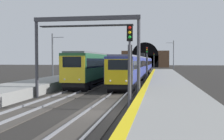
% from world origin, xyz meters
% --- Properties ---
extents(ground_plane, '(320.00, 320.00, 0.00)m').
position_xyz_m(ground_plane, '(0.00, 0.00, 0.00)').
color(ground_plane, '#282623').
extents(platform_right, '(112.00, 4.82, 0.95)m').
position_xyz_m(platform_right, '(0.00, -4.69, 0.47)').
color(platform_right, gray).
rests_on(platform_right, ground_plane).
extents(platform_right_edge_strip, '(112.00, 0.50, 0.01)m').
position_xyz_m(platform_right_edge_strip, '(0.00, -2.54, 0.95)').
color(platform_right_edge_strip, yellow).
rests_on(platform_right_edge_strip, platform_right).
extents(track_main_line, '(160.00, 2.74, 0.21)m').
position_xyz_m(track_main_line, '(0.00, 0.00, 0.04)').
color(track_main_line, '#423D38').
rests_on(track_main_line, ground_plane).
extents(track_adjacent_line, '(160.00, 3.00, 0.21)m').
position_xyz_m(track_adjacent_line, '(0.00, 4.83, 0.04)').
color(track_adjacent_line, '#423D38').
rests_on(track_adjacent_line, ground_plane).
extents(train_main_approaching, '(64.24, 2.83, 4.76)m').
position_xyz_m(train_main_approaching, '(41.04, 0.00, 2.23)').
color(train_main_approaching, navy).
rests_on(train_main_approaching, ground_plane).
extents(train_adjacent_platform, '(59.03, 2.85, 4.23)m').
position_xyz_m(train_adjacent_platform, '(39.19, 4.83, 2.42)').
color(train_adjacent_platform, '#235638').
rests_on(train_adjacent_platform, ground_plane).
extents(railway_signal_near, '(0.39, 0.38, 5.60)m').
position_xyz_m(railway_signal_near, '(1.20, -1.88, 3.37)').
color(railway_signal_near, '#4C4C54').
rests_on(railway_signal_near, ground_plane).
extents(railway_signal_mid, '(0.39, 0.38, 5.40)m').
position_xyz_m(railway_signal_mid, '(26.55, -1.88, 3.26)').
color(railway_signal_mid, '#38383D').
rests_on(railway_signal_mid, ground_plane).
extents(railway_signal_far, '(0.39, 0.38, 5.94)m').
position_xyz_m(railway_signal_far, '(86.03, -1.88, 3.55)').
color(railway_signal_far, '#4C4C54').
rests_on(railway_signal_far, ground_plane).
extents(overhead_signal_gantry, '(0.70, 9.29, 7.04)m').
position_xyz_m(overhead_signal_gantry, '(6.30, 2.42, 5.38)').
color(overhead_signal_gantry, '#3F3F47').
rests_on(overhead_signal_gantry, ground_plane).
extents(tunnel_portal, '(2.42, 21.04, 11.78)m').
position_xyz_m(tunnel_portal, '(107.54, 2.42, 3.74)').
color(tunnel_portal, brown).
rests_on(tunnel_portal, ground_plane).
extents(catenary_mast_near, '(0.22, 2.09, 8.43)m').
position_xyz_m(catenary_mast_near, '(58.25, -7.47, 4.32)').
color(catenary_mast_near, '#595B60').
rests_on(catenary_mast_near, ground_plane).
extents(catenary_mast_far, '(0.22, 1.92, 7.37)m').
position_xyz_m(catenary_mast_far, '(23.57, 12.31, 3.78)').
color(catenary_mast_far, '#595B60').
rests_on(catenary_mast_far, ground_plane).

